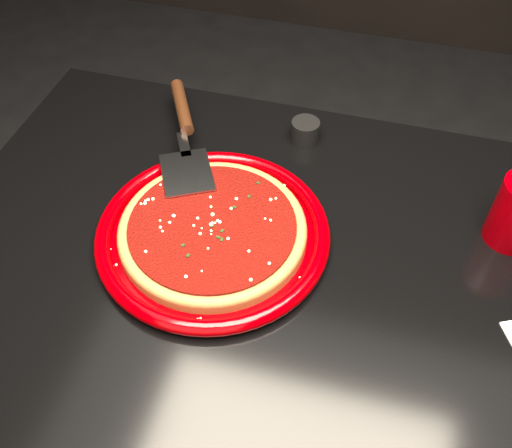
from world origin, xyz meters
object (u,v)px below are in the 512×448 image
Objects in this scene: table at (300,395)px; ramekin at (305,131)px; pizza_server at (185,135)px; plate at (213,233)px.

table is 0.51m from ramekin.
pizza_server is at bearing -153.35° from ramekin.
table is 23.69× the size of ramekin.
plate is 7.07× the size of ramekin.
table is 0.43m from plate.
ramekin is at bearing 72.21° from plate.
plate is 0.28m from ramekin.
table is at bearing -66.20° from pizza_server.
plate is at bearing 166.37° from table.
table is at bearing -13.63° from plate.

